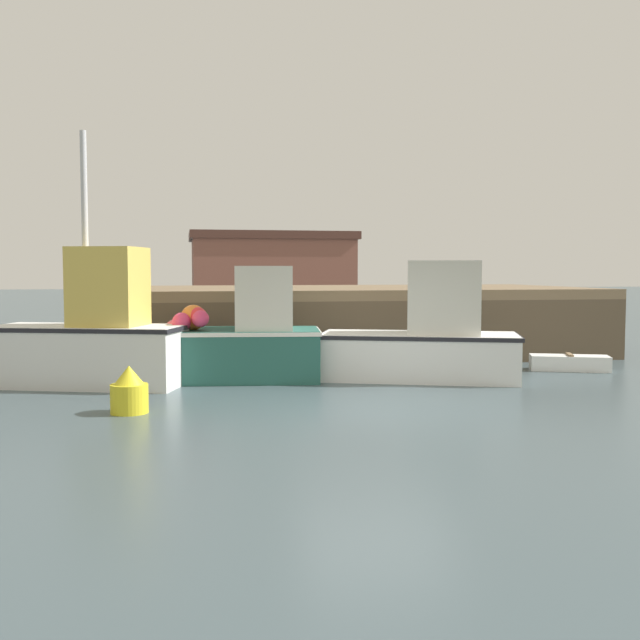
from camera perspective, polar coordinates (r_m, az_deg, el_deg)
The scene contains 8 objects.
ground at distance 11.88m, azimuth 4.54°, elevation -7.19°, with size 120.00×160.00×0.10m.
pier at distance 19.74m, azimuth 3.84°, elevation 1.63°, with size 11.77×6.50×1.77m.
fishing_boat_near_left at distance 14.72m, azimuth -17.27°, elevation -1.24°, with size 3.97×2.53×4.87m.
fishing_boat_near_right at distance 14.93m, azimuth -5.64°, elevation -1.28°, with size 3.22×2.04×2.32m.
fishing_boat_mid at distance 15.07m, azimuth 8.28°, elevation -1.36°, with size 4.31×2.83×2.42m.
rowboat at distance 17.24m, azimuth 18.85°, elevation -3.18°, with size 1.80×1.18×0.38m.
warehouse at distance 49.04m, azimuth -3.86°, elevation 4.04°, with size 10.69×7.17×4.71m.
mooring_buoy_foreground at distance 11.86m, azimuth -14.64°, elevation -5.42°, with size 0.59×0.59×0.75m.
Camera 1 is at (-3.07, -11.24, 2.23)m, focal length 41.09 mm.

